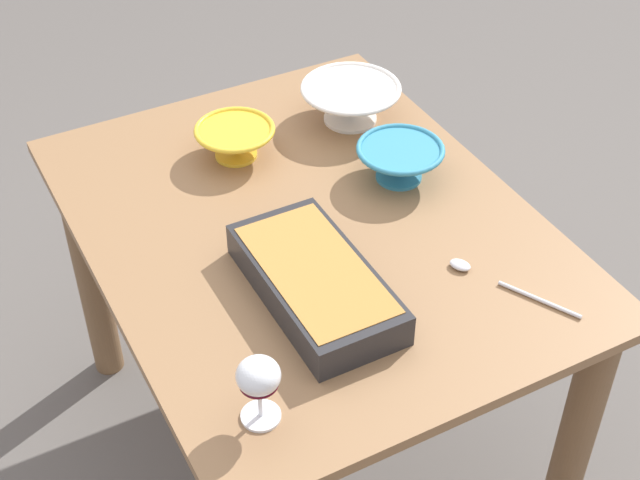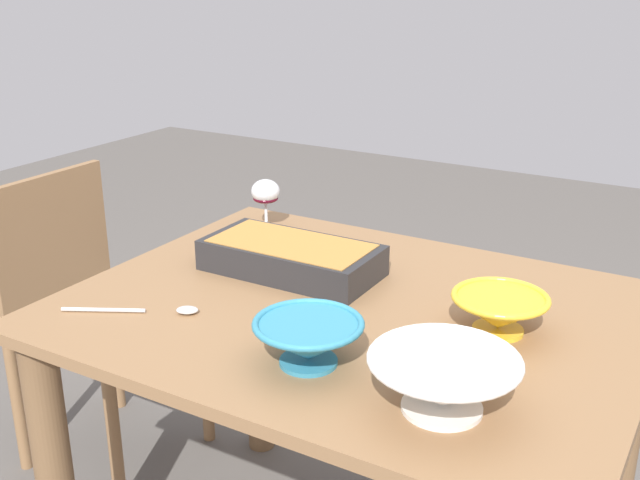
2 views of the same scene
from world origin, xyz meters
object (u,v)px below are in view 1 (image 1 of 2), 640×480
Objects in this scene: dining_table at (309,279)px; small_bowl at (351,101)px; mixing_bowl at (235,140)px; serving_bowl at (400,161)px; casserole_dish at (316,281)px; wine_glass at (259,380)px; serving_spoon at (489,277)px.

dining_table is 0.46m from small_bowl.
serving_bowl is (0.25, 0.29, 0.00)m from mixing_bowl.
small_bowl is at bearing 91.65° from mixing_bowl.
casserole_dish is 0.62m from small_bowl.
dining_table is 8.52× the size of wine_glass.
serving_bowl is (-0.47, 0.56, -0.05)m from wine_glass.
casserole_dish is at bearing 134.81° from wine_glass.
wine_glass is 0.31m from casserole_dish.
wine_glass is at bearing -45.19° from casserole_dish.
casserole_dish is (-0.22, 0.22, -0.05)m from wine_glass.
serving_spoon is at bearing 23.18° from mixing_bowl.
wine_glass is 0.77m from mixing_bowl.
serving_bowl is at bearing 176.66° from serving_spoon.
dining_table is 0.33m from serving_bowl.
serving_bowl is at bearing 129.88° from wine_glass.
casserole_dish is at bearing -24.06° from dining_table.
dining_table is 6.25× the size of mixing_bowl.
wine_glass is at bearing -38.69° from small_bowl.
serving_bowl is 0.77× the size of serving_spoon.
dining_table is 4.80× the size of small_bowl.
small_bowl is at bearing 175.51° from serving_bowl.
wine_glass is at bearing -36.30° from dining_table.
casserole_dish is 1.64× the size of small_bowl.
dining_table is at bearing -41.76° from small_bowl.
small_bowl is (-0.72, 0.58, -0.04)m from wine_glass.
wine_glass reaches higher than serving_bowl.
wine_glass reaches higher than dining_table.
serving_bowl reaches higher than dining_table.
serving_bowl is (0.26, -0.02, -0.01)m from small_bowl.
small_bowl is 0.26m from serving_bowl.
serving_spoon is (0.32, 0.23, 0.17)m from dining_table.
serving_bowl is at bearing 49.10° from mixing_bowl.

